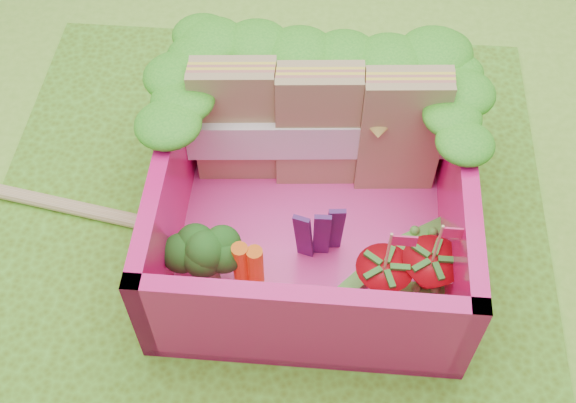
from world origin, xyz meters
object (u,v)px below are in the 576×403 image
(broccoli, at_px, (203,257))
(bento_box, at_px, (313,200))
(sandwich_stack, at_px, (319,127))
(strawberry_left, at_px, (382,281))
(chopsticks, at_px, (60,204))
(strawberry_right, at_px, (428,275))

(broccoli, bearing_deg, bento_box, 34.75)
(sandwich_stack, relative_size, strawberry_left, 2.49)
(sandwich_stack, relative_size, broccoli, 3.42)
(sandwich_stack, bearing_deg, broccoli, -124.53)
(bento_box, xyz_separation_m, chopsticks, (-1.19, 0.06, -0.25))
(broccoli, distance_m, strawberry_left, 0.75)
(strawberry_left, height_order, chopsticks, strawberry_left)
(bento_box, xyz_separation_m, strawberry_right, (0.50, -0.28, -0.10))
(sandwich_stack, bearing_deg, chopsticks, -167.06)
(strawberry_right, bearing_deg, strawberry_left, -166.86)
(strawberry_left, distance_m, strawberry_right, 0.20)
(sandwich_stack, height_order, strawberry_left, sandwich_stack)
(strawberry_right, distance_m, chopsticks, 1.73)
(bento_box, bearing_deg, chopsticks, 177.00)
(bento_box, height_order, strawberry_left, bento_box)
(strawberry_left, xyz_separation_m, chopsticks, (-1.50, 0.38, -0.15))
(strawberry_left, bearing_deg, strawberry_right, 13.14)
(bento_box, xyz_separation_m, broccoli, (-0.43, -0.30, -0.04))
(sandwich_stack, xyz_separation_m, broccoli, (-0.44, -0.64, -0.13))
(bento_box, height_order, broccoli, bento_box)
(broccoli, bearing_deg, strawberry_right, 1.41)
(bento_box, bearing_deg, broccoli, -145.25)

